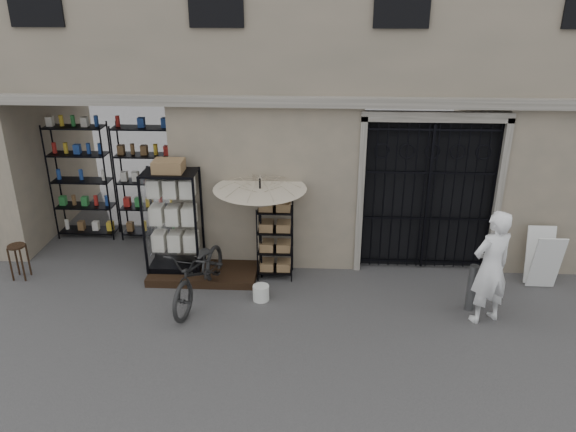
# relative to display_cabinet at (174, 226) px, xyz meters

# --- Properties ---
(ground) EXTENTS (80.00, 80.00, 0.00)m
(ground) POSITION_rel_display_cabinet_xyz_m (2.92, -1.64, -1.00)
(ground) COLOR black
(ground) RESTS_ON ground
(main_building) EXTENTS (14.00, 4.00, 9.00)m
(main_building) POSITION_rel_display_cabinet_xyz_m (2.92, 2.36, 3.50)
(main_building) COLOR gray
(main_building) RESTS_ON ground
(shop_recess) EXTENTS (3.00, 1.70, 3.00)m
(shop_recess) POSITION_rel_display_cabinet_xyz_m (-1.58, 1.16, 0.50)
(shop_recess) COLOR black
(shop_recess) RESTS_ON ground
(shop_shelving) EXTENTS (2.70, 0.50, 2.50)m
(shop_shelving) POSITION_rel_display_cabinet_xyz_m (-1.63, 1.66, 0.25)
(shop_shelving) COLOR black
(shop_shelving) RESTS_ON ground
(iron_gate) EXTENTS (2.50, 0.21, 3.00)m
(iron_gate) POSITION_rel_display_cabinet_xyz_m (4.67, 0.64, 0.49)
(iron_gate) COLOR black
(iron_gate) RESTS_ON ground
(step_platform) EXTENTS (2.00, 0.90, 0.15)m
(step_platform) POSITION_rel_display_cabinet_xyz_m (0.52, -0.09, -0.93)
(step_platform) COLOR black
(step_platform) RESTS_ON ground
(display_cabinet) EXTENTS (0.96, 0.61, 2.06)m
(display_cabinet) POSITION_rel_display_cabinet_xyz_m (0.00, 0.00, 0.00)
(display_cabinet) COLOR black
(display_cabinet) RESTS_ON step_platform
(wire_rack) EXTENTS (0.68, 0.53, 1.43)m
(wire_rack) POSITION_rel_display_cabinet_xyz_m (1.87, 0.04, -0.30)
(wire_rack) COLOR black
(wire_rack) RESTS_ON ground
(market_umbrella) EXTENTS (1.60, 1.62, 2.36)m
(market_umbrella) POSITION_rel_display_cabinet_xyz_m (1.61, -0.04, 0.70)
(market_umbrella) COLOR black
(market_umbrella) RESTS_ON ground
(white_bucket) EXTENTS (0.33, 0.33, 0.27)m
(white_bucket) POSITION_rel_display_cabinet_xyz_m (1.67, -0.84, -0.87)
(white_bucket) COLOR silver
(white_bucket) RESTS_ON ground
(bicycle) EXTENTS (0.92, 1.21, 2.06)m
(bicycle) POSITION_rel_display_cabinet_xyz_m (0.62, -0.87, -1.00)
(bicycle) COLOR black
(bicycle) RESTS_ON ground
(wooden_stool) EXTENTS (0.37, 0.37, 0.68)m
(wooden_stool) POSITION_rel_display_cabinet_xyz_m (-2.89, -0.28, -0.65)
(wooden_stool) COLOR black
(wooden_stool) RESTS_ON ground
(steel_bollard) EXTENTS (0.19, 0.19, 0.83)m
(steel_bollard) POSITION_rel_display_cabinet_xyz_m (5.24, -0.97, -0.59)
(steel_bollard) COLOR slate
(steel_bollard) RESTS_ON ground
(shopkeeper) EXTENTS (1.43, 2.06, 0.46)m
(shopkeeper) POSITION_rel_display_cabinet_xyz_m (5.39, -1.28, -1.00)
(shopkeeper) COLOR white
(shopkeeper) RESTS_ON ground
(easel_sign) EXTENTS (0.51, 0.59, 1.06)m
(easel_sign) POSITION_rel_display_cabinet_xyz_m (6.71, -0.10, -0.45)
(easel_sign) COLOR silver
(easel_sign) RESTS_ON ground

